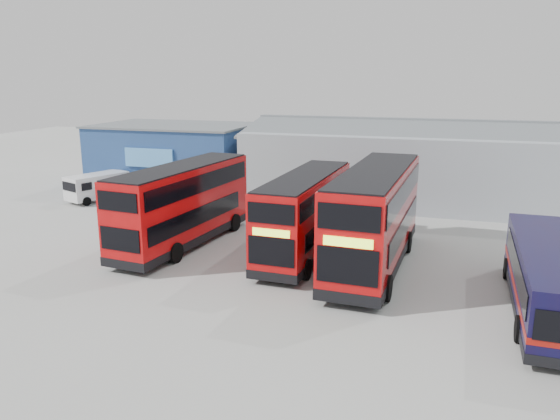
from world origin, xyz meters
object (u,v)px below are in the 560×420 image
at_px(double_decker_left, 183,206).
at_px(panel_van, 97,186).
at_px(maintenance_shed, 460,165).
at_px(double_decker_centre, 305,216).
at_px(double_decker_right, 375,219).
at_px(single_decker_blue, 547,280).
at_px(office_block, 176,156).

xyz_separation_m(double_decker_left, panel_van, (-11.05, 7.84, -1.08)).
relative_size(maintenance_shed, panel_van, 6.37).
height_order(maintenance_shed, double_decker_left, maintenance_shed).
distance_m(maintenance_shed, double_decker_centre, 17.31).
bearing_deg(double_decker_right, double_decker_centre, 170.06).
distance_m(double_decker_left, panel_van, 13.59).
relative_size(maintenance_shed, double_decker_right, 2.68).
relative_size(double_decker_centre, panel_van, 2.07).
bearing_deg(double_decker_left, panel_van, -29.38).
bearing_deg(double_decker_centre, double_decker_right, -10.31).
height_order(double_decker_right, single_decker_blue, double_decker_right).
height_order(office_block, panel_van, office_block).
xyz_separation_m(office_block, panel_van, (-3.19, -6.15, -1.49)).
relative_size(double_decker_left, double_decker_right, 0.92).
distance_m(double_decker_right, single_decker_blue, 7.87).
height_order(double_decker_left, double_decker_right, double_decker_right).
xyz_separation_m(office_block, double_decker_centre, (14.48, -13.58, -0.51)).
xyz_separation_m(double_decker_centre, double_decker_right, (3.62, -0.80, 0.30)).
relative_size(double_decker_right, single_decker_blue, 1.13).
bearing_deg(double_decker_left, double_decker_centre, -170.41).
height_order(double_decker_left, double_decker_centre, double_decker_left).
xyz_separation_m(double_decker_left, double_decker_centre, (6.63, 0.42, -0.11)).
distance_m(double_decker_right, panel_van, 22.86).
height_order(double_decker_left, panel_van, double_decker_left).
bearing_deg(double_decker_left, office_block, -54.72).
xyz_separation_m(maintenance_shed, single_decker_blue, (3.16, -19.71, -1.25)).
bearing_deg(double_decker_centre, maintenance_shed, 66.40).
xyz_separation_m(double_decker_centre, panel_van, (-17.68, 7.43, -0.97)).
bearing_deg(single_decker_blue, double_decker_right, -24.12).
distance_m(office_block, double_decker_right, 23.12).
bearing_deg(double_decker_right, office_block, 144.05).
bearing_deg(office_block, double_decker_left, -60.71).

